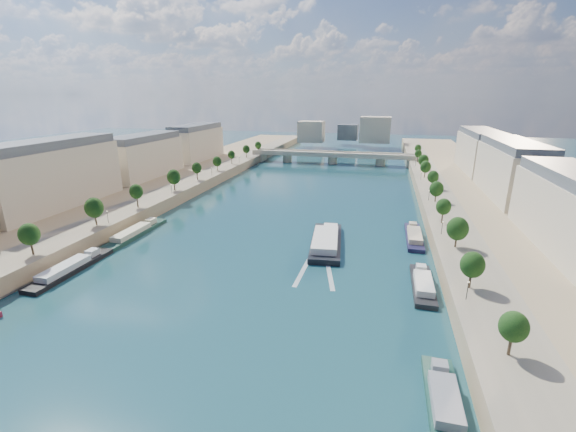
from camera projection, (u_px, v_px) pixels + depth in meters
The scene contains 17 objects.
ground at pixel (285, 222), 143.76m from camera, with size 700.00×700.00×0.00m, color #0E303D.
quay_left at pixel (118, 203), 159.58m from camera, with size 44.00×520.00×5.00m, color #9E8460.
quay_right at pixel (497, 231), 126.43m from camera, with size 44.00×520.00×5.00m, color #9E8460.
pave_left at pixel (149, 199), 155.36m from camera, with size 14.00×520.00×0.10m, color gray.
pave_right at pixel (450, 220), 129.11m from camera, with size 14.00×520.00×0.10m, color gray.
trees_left at pixel (155, 185), 155.11m from camera, with size 4.80×268.80×8.26m.
trees_right at pixel (442, 197), 137.18m from camera, with size 4.80×268.80×8.26m.
lamps_left at pixel (143, 200), 144.25m from camera, with size 0.36×200.36×4.28m.
lamps_right at pixel (435, 208), 133.95m from camera, with size 0.36×200.36×4.28m.
buildings_left at pixel (106, 163), 169.47m from camera, with size 16.00×226.00×23.20m.
buildings_right at pixel (537, 184), 130.32m from camera, with size 16.00×226.00×23.20m.
skyline at pixel (350, 131), 341.68m from camera, with size 79.00×42.00×22.00m.
bridge at pixel (333, 156), 263.01m from camera, with size 112.00×12.00×8.15m.
tour_barge at pixel (326, 241), 121.08m from camera, with size 12.32×32.64×4.33m.
wake at pixel (317, 267), 106.21m from camera, with size 10.74×26.02×0.04m.
moored_barges_left at pixel (27, 293), 90.59m from camera, with size 5.00×119.50×3.60m.
moored_barges_right at pixel (429, 317), 80.64m from camera, with size 5.00×126.54×3.60m.
Camera 1 is at (33.86, -32.13, 45.47)m, focal length 24.00 mm.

